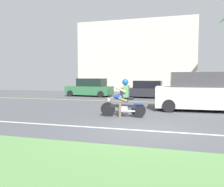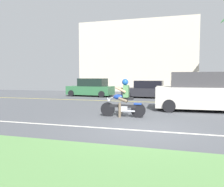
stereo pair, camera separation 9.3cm
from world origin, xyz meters
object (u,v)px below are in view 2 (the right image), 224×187
(suv_nearby, at_px, (204,92))
(parked_car_2, at_px, (217,91))
(motorcyclist, at_px, (123,101))
(parked_car_1, at_px, (147,90))
(parked_car_0, at_px, (91,88))

(suv_nearby, distance_m, parked_car_2, 6.82)
(suv_nearby, bearing_deg, parked_car_2, 75.54)
(motorcyclist, relative_size, suv_nearby, 0.40)
(suv_nearby, relative_size, parked_car_1, 1.26)
(suv_nearby, height_order, parked_car_2, suv_nearby)
(parked_car_1, bearing_deg, parked_car_0, 177.69)
(motorcyclist, distance_m, parked_car_2, 10.96)
(suv_nearby, height_order, parked_car_0, suv_nearby)
(parked_car_1, relative_size, parked_car_2, 0.94)
(parked_car_0, xyz_separation_m, parked_car_1, (5.13, -0.21, -0.08))
(parked_car_2, bearing_deg, suv_nearby, -104.46)
(parked_car_0, height_order, parked_car_2, parked_car_0)
(suv_nearby, bearing_deg, parked_car_0, 143.06)
(motorcyclist, height_order, suv_nearby, suv_nearby)
(suv_nearby, xyz_separation_m, parked_car_0, (-8.92, 6.70, -0.22))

